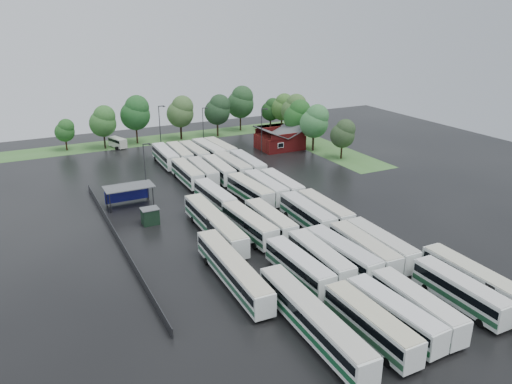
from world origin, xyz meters
name	(u,v)px	position (x,y,z in m)	size (l,w,h in m)	color
ground	(280,234)	(0.00, 0.00, 0.00)	(160.00, 160.00, 0.00)	black
brick_building	(280,141)	(24.00, 42.77, 1.87)	(10.07, 8.60, 5.39)	maroon
wash_shed	(128,189)	(-17.20, 22.02, 2.99)	(8.20, 4.20, 3.58)	#2D2D30
utility_hut	(150,216)	(-16.20, 12.60, 1.32)	(2.70, 2.20, 2.62)	black
grass_strip_north	(164,139)	(2.00, 64.80, 0.01)	(80.00, 10.00, 0.01)	#3D6D2F
grass_strip_east	(314,144)	(34.00, 42.80, 0.01)	(10.00, 50.00, 0.01)	#3D6D2F
west_fence	(118,239)	(-22.20, 8.00, 0.60)	(0.10, 50.00, 1.20)	#2D2D30
bus_r0c0	(371,323)	(-4.40, -26.06, 1.92)	(2.76, 12.54, 3.48)	white
bus_r0c1	(394,314)	(-1.12, -25.75, 1.89)	(3.23, 12.44, 3.43)	white
bus_r0c2	(417,306)	(2.08, -25.73, 1.89)	(2.91, 12.40, 3.44)	white
bus_r0c4	(460,291)	(8.58, -25.71, 1.88)	(2.66, 12.29, 3.42)	white
bus_r1c0	(299,266)	(-4.56, -12.55, 1.87)	(2.85, 12.28, 3.40)	white
bus_r1c1	(320,258)	(-1.11, -12.06, 1.90)	(3.07, 12.50, 3.46)	white
bus_r1c2	(342,254)	(2.00, -12.43, 1.96)	(3.25, 12.93, 3.57)	white
bus_r1c3	(364,249)	(5.38, -12.62, 1.95)	(3.22, 12.82, 3.54)	white
bus_r1c4	(380,245)	(8.27, -12.46, 1.93)	(2.88, 12.63, 3.50)	white
bus_r2c0	(249,224)	(-4.48, 1.47, 1.95)	(3.32, 12.84, 3.54)	white
bus_r2c1	(270,221)	(-1.01, 1.33, 1.89)	(2.72, 12.33, 3.43)	white
bus_r2c3	(307,214)	(5.20, 0.93, 1.97)	(3.15, 12.98, 3.59)	white
bus_r2c4	(325,210)	(8.49, 0.99, 1.93)	(2.92, 12.67, 3.51)	white
bus_r3c0	(215,197)	(-4.48, 14.64, 1.87)	(2.95, 12.28, 3.40)	white
bus_r3c2	(250,191)	(2.06, 14.47, 1.93)	(3.23, 12.70, 3.50)	white
bus_r3c3	(265,187)	(5.26, 14.75, 1.93)	(2.72, 12.64, 3.52)	white
bus_r3c4	(281,185)	(8.42, 14.52, 1.88)	(2.87, 12.36, 3.43)	white
bus_r4c0	(187,173)	(-4.35, 28.75, 1.90)	(2.84, 12.48, 3.46)	white
bus_r4c1	(203,171)	(-1.25, 28.67, 1.87)	(3.01, 12.29, 3.40)	white
bus_r4c2	(219,170)	(1.95, 28.16, 1.90)	(3.11, 12.53, 3.46)	white
bus_r4c3	(232,167)	(5.20, 28.75, 1.96)	(2.86, 12.81, 3.56)	white
bus_r4c4	(247,164)	(8.52, 28.70, 1.95)	(3.05, 12.82, 3.55)	white
bus_r5c0	(166,156)	(-4.52, 42.20, 1.94)	(3.08, 12.76, 3.53)	white
bus_r5c1	(180,154)	(-1.31, 42.27, 1.89)	(3.11, 12.44, 3.44)	white
bus_r5c2	(194,153)	(1.84, 41.76, 1.90)	(2.76, 12.42, 3.45)	white
bus_r5c3	(209,151)	(5.30, 41.87, 1.96)	(3.29, 12.92, 3.57)	white
bus_r5c4	(220,149)	(8.22, 42.21, 1.92)	(3.18, 12.64, 3.49)	white
artic_bus_west_a	(312,319)	(-9.24, -22.83, 1.94)	(3.11, 18.90, 3.50)	white
artic_bus_west_b	(214,224)	(-8.97, 3.93, 1.96)	(2.94, 19.09, 3.54)	white
artic_bus_west_c	(233,270)	(-12.20, -9.69, 1.89)	(3.12, 18.47, 3.41)	white
artic_bus_east	(490,289)	(11.92, -26.88, 1.91)	(2.86, 18.61, 3.45)	white
minibus	(118,142)	(-10.58, 61.54, 1.32)	(3.64, 5.81, 2.38)	beige
tree_north_0	(65,130)	(-21.87, 64.30, 4.89)	(4.60, 4.60, 7.61)	#332011
tree_north_1	(103,121)	(-13.37, 61.79, 6.75)	(6.34, 6.34, 10.50)	black
tree_north_2	(136,113)	(-5.14, 63.32, 7.77)	(7.29, 7.29, 12.07)	#351F14
tree_north_3	(181,111)	(6.07, 62.19, 7.28)	(6.83, 6.83, 11.31)	black
tree_north_4	(218,109)	(15.73, 60.89, 7.15)	(6.71, 6.71, 11.11)	#372717
tree_north_5	(241,102)	(24.05, 64.51, 7.93)	(7.44, 7.44, 12.32)	#2F1F12
tree_north_6	(271,109)	(32.02, 61.77, 5.66)	(5.32, 5.32, 8.81)	#34261C
tree_east_0	(343,133)	(32.32, 28.90, 5.80)	(5.45, 5.45, 9.02)	black
tree_east_1	(315,121)	(30.45, 37.55, 7.11)	(6.68, 6.68, 11.06)	black
tree_east_2	(298,116)	(30.32, 44.93, 7.10)	(6.67, 6.67, 11.04)	black
tree_east_3	(295,109)	(33.90, 52.51, 7.16)	(6.72, 6.72, 11.12)	black
tree_east_4	(283,107)	(34.13, 59.16, 6.62)	(6.21, 6.21, 10.29)	#3B2617
lamp_post_ne	(262,128)	(17.74, 39.91, 6.22)	(1.65, 0.32, 10.71)	#2D2D30
lamp_post_nw	(146,167)	(-13.59, 23.62, 5.85)	(1.55, 0.30, 10.07)	#2D2D30
lamp_post_back_w	(160,125)	(-1.97, 53.55, 6.24)	(1.66, 0.32, 10.75)	#2D2D30
lamp_post_back_e	(203,123)	(9.19, 54.69, 5.33)	(1.41, 0.28, 9.18)	#2D2D30
puddle_0	(340,306)	(-3.46, -19.69, 0.00)	(3.69, 3.69, 0.01)	black
puddle_1	(428,296)	(7.02, -22.71, 0.00)	(3.52, 3.52, 0.01)	black
puddle_2	(225,233)	(-7.16, 4.22, 0.00)	(4.99, 4.99, 0.01)	black
puddle_3	(309,225)	(5.58, 0.91, 0.00)	(5.19, 5.19, 0.01)	black
puddle_4	(446,262)	(15.45, -17.54, 0.00)	(3.17, 3.17, 0.01)	black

